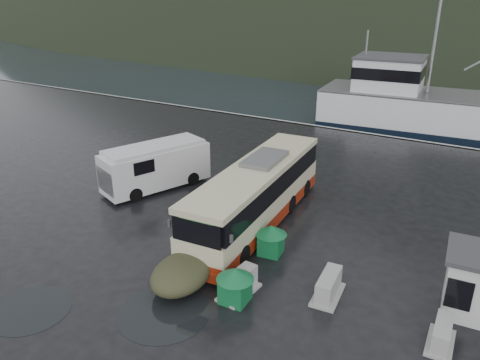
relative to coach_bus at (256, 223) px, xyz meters
The scene contains 13 objects.
ground 2.90m from the coach_bus, 102.73° to the right, with size 160.00×160.00×0.00m, color black.
harbor_water 107.17m from the coach_bus, 90.34° to the left, with size 300.00×180.00×0.02m, color black.
quay_edge 17.18m from the coach_bus, 92.13° to the left, with size 160.00×0.60×1.50m, color #999993.
coach_bus is the anchor object (origin of this frame).
white_van 6.85m from the coach_bus, behind, with size 2.07×6.02×2.52m, color silver, non-canonical shape.
waste_bin_left 6.06m from the coach_bus, 68.79° to the right, with size 0.97×0.97×1.35m, color #116132, non-canonical shape.
waste_bin_right 2.81m from the coach_bus, 49.15° to the right, with size 0.95×0.95×1.32m, color #116132, non-canonical shape.
dome_tent 5.87m from the coach_bus, 89.79° to the right, with size 2.05×2.87×1.13m, color #373821, non-canonical shape.
jersey_barrier_a 5.61m from the coach_bus, 68.13° to the right, with size 0.88×1.77×0.88m, color #999993, non-canonical shape.
jersey_barrier_b 6.20m from the coach_bus, 36.95° to the right, with size 0.89×1.79×0.89m, color #999993, non-canonical shape.
jersey_barrier_c 9.86m from the coach_bus, 25.84° to the right, with size 0.79×1.58×0.79m, color #999993, non-canonical shape.
fishing_trawler 25.55m from the coach_bus, 75.44° to the left, with size 28.14×6.15×11.25m, color silver, non-canonical shape.
puddles 8.53m from the coach_bus, 99.12° to the right, with size 7.11×5.18×0.01m.
Camera 1 is at (9.90, -14.65, 10.38)m, focal length 35.00 mm.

